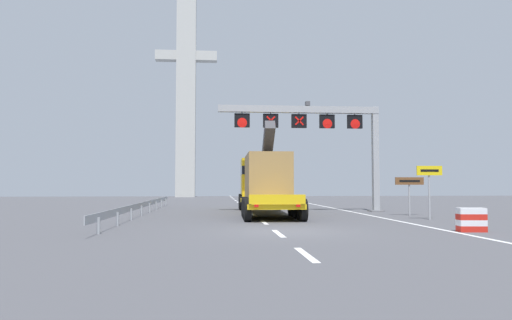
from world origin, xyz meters
TOP-DOWN VIEW (x-y plane):
  - ground at (0.00, 0.00)m, footprint 112.00×112.00m
  - lane_markings at (-0.42, 25.45)m, footprint 0.20×65.51m
  - edge_line_right at (6.20, 12.00)m, footprint 0.20×63.00m
  - overhead_lane_gantry at (4.20, 12.96)m, footprint 10.99×0.90m
  - heavy_haul_truck_yellow at (0.37, 12.26)m, footprint 3.28×14.11m
  - exit_sign_yellow at (8.20, 5.47)m, footprint 1.34×0.15m
  - tourist_info_sign_brown at (8.48, 8.66)m, footprint 1.70×0.15m
  - crash_barrier_striped at (6.95, -0.68)m, footprint 1.05×0.60m
  - guardrail_left at (-6.96, 11.41)m, footprint 0.13×26.82m
  - bridge_pylon_distant at (-7.05, 51.94)m, footprint 9.00×2.00m

SIDE VIEW (x-z plane):
  - ground at x=0.00m, z-range 0.00..0.00m
  - edge_line_right at x=6.20m, z-range 0.00..0.01m
  - lane_markings at x=-0.42m, z-range 0.00..0.01m
  - crash_barrier_striped at x=6.95m, z-range 0.00..0.90m
  - guardrail_left at x=-6.96m, z-range 0.18..0.94m
  - tourist_info_sign_brown at x=8.48m, z-range 0.60..2.81m
  - heavy_haul_truck_yellow at x=0.37m, z-range -0.66..4.64m
  - exit_sign_yellow at x=8.20m, z-range 0.67..3.42m
  - overhead_lane_gantry at x=4.20m, z-range 1.99..9.30m
  - bridge_pylon_distant at x=-7.05m, z-range 0.39..33.84m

